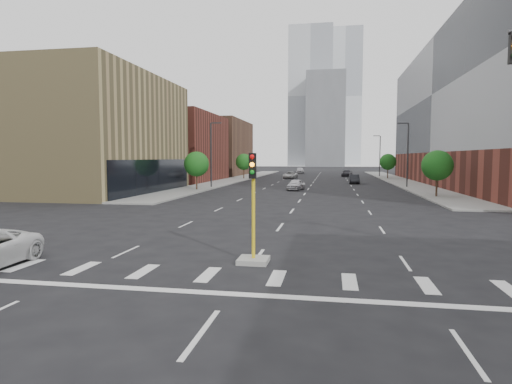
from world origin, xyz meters
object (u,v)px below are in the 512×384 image
(car_far_left, at_px, (290,175))
(car_mid_right, at_px, (354,179))
(car_distant, at_px, (300,170))
(car_near_left, at_px, (296,185))
(car_deep_right, at_px, (347,173))
(median_traffic_signal, at_px, (253,239))

(car_far_left, bearing_deg, car_mid_right, -45.70)
(car_far_left, distance_m, car_distant, 27.09)
(car_near_left, bearing_deg, car_deep_right, 88.80)
(car_mid_right, relative_size, car_far_left, 0.90)
(car_far_left, relative_size, car_distant, 1.00)
(car_far_left, height_order, car_deep_right, car_deep_right)
(median_traffic_signal, bearing_deg, car_distant, 93.03)
(car_near_left, relative_size, car_far_left, 0.84)
(car_far_left, xyz_separation_m, car_distant, (0.05, 27.09, 0.16))
(car_mid_right, height_order, car_deep_right, car_deep_right)
(car_near_left, distance_m, car_deep_right, 42.15)
(median_traffic_signal, distance_m, car_near_left, 38.97)
(car_mid_right, relative_size, car_deep_right, 0.85)
(car_mid_right, bearing_deg, car_near_left, -117.78)
(car_near_left, bearing_deg, car_far_left, 106.47)
(median_traffic_signal, height_order, car_deep_right, median_traffic_signal)
(median_traffic_signal, xyz_separation_m, car_mid_right, (6.69, 54.48, -0.23))
(median_traffic_signal, relative_size, car_mid_right, 0.97)
(car_near_left, relative_size, car_distant, 0.84)
(median_traffic_signal, distance_m, car_far_left, 69.79)
(car_deep_right, height_order, car_distant, car_distant)
(car_far_left, bearing_deg, car_deep_right, 48.99)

